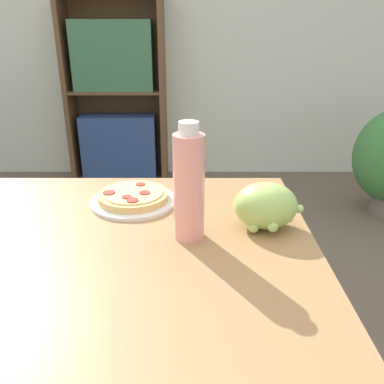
% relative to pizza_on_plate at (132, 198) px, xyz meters
% --- Properties ---
extents(wall_back, '(8.00, 0.05, 2.60)m').
position_rel_pizza_on_plate_xyz_m(wall_back, '(-0.20, 2.35, 0.53)').
color(wall_back, silver).
rests_on(wall_back, ground_plane).
extents(dining_table, '(1.13, 0.84, 0.76)m').
position_rel_pizza_on_plate_xyz_m(dining_table, '(-0.11, -0.22, -0.12)').
color(dining_table, '#A37549').
rests_on(dining_table, ground_plane).
extents(pizza_on_plate, '(0.24, 0.24, 0.04)m').
position_rel_pizza_on_plate_xyz_m(pizza_on_plate, '(0.00, 0.00, 0.00)').
color(pizza_on_plate, white).
rests_on(pizza_on_plate, dining_table).
extents(grape_bunch, '(0.17, 0.13, 0.12)m').
position_rel_pizza_on_plate_xyz_m(grape_bunch, '(0.35, -0.15, 0.04)').
color(grape_bunch, '#A8CC66').
rests_on(grape_bunch, dining_table).
extents(drink_bottle, '(0.07, 0.07, 0.28)m').
position_rel_pizza_on_plate_xyz_m(drink_bottle, '(0.16, -0.20, 0.12)').
color(drink_bottle, pink).
rests_on(drink_bottle, dining_table).
extents(bookshelf, '(0.77, 0.29, 1.45)m').
position_rel_pizza_on_plate_xyz_m(bookshelf, '(-0.43, 2.17, -0.11)').
color(bookshelf, brown).
rests_on(bookshelf, ground_plane).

